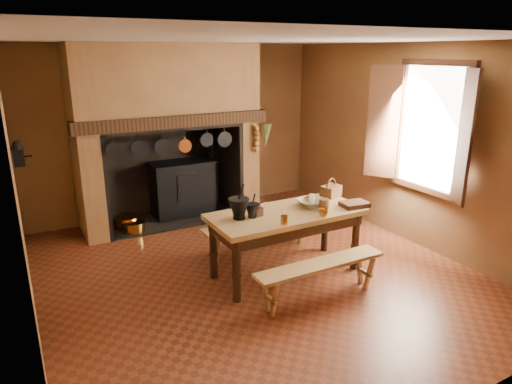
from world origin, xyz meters
TOP-DOWN VIEW (x-y plane):
  - floor at (0.00, 0.00)m, footprint 5.50×5.50m
  - ceiling at (0.00, 0.00)m, footprint 5.50×5.50m
  - back_wall at (0.00, 2.75)m, footprint 5.00×0.02m
  - wall_left at (-2.50, 0.00)m, footprint 0.02×5.50m
  - wall_right at (2.50, 0.00)m, footprint 0.02×5.50m
  - wall_front at (0.00, -2.75)m, footprint 5.00×0.02m
  - chimney_breast at (-0.30, 2.31)m, footprint 2.95×0.96m
  - iron_range at (-0.04, 2.45)m, footprint 1.12×0.55m
  - hearth_pans at (-1.05, 2.22)m, footprint 0.51×0.62m
  - hanging_pans at (-0.34, 1.81)m, footprint 1.92×0.29m
  - onion_string at (1.00, 1.79)m, footprint 0.12×0.10m
  - herb_bunch at (1.18, 1.79)m, footprint 0.20×0.20m
  - window at (2.35, -0.40)m, footprint 0.39×1.75m
  - wall_coffee_mill at (-2.42, 1.55)m, footprint 0.23×0.16m
  - work_table at (0.34, -0.19)m, footprint 1.89×0.84m
  - bench_front at (0.34, -0.91)m, footprint 1.59×0.28m
  - bench_back at (0.34, 0.51)m, footprint 1.61×0.28m
  - mortar_large at (-0.28, -0.13)m, footprint 0.24×0.24m
  - mortar_small at (-0.13, -0.17)m, footprint 0.17×0.17m
  - coffee_grinder at (-0.05, -0.15)m, footprint 0.16×0.13m
  - brass_mug_a at (0.09, -0.52)m, footprint 0.10×0.10m
  - brass_mug_b at (0.75, -0.03)m, footprint 0.09×0.09m
  - mixing_bowl at (0.72, -0.17)m, footprint 0.37×0.37m
  - stoneware_crock at (0.74, -0.39)m, footprint 0.13×0.13m
  - glass_jar at (0.77, -0.10)m, footprint 0.09×0.09m
  - wicker_basket at (1.18, 0.04)m, footprint 0.31×0.26m
  - wooden_tray at (1.18, -0.44)m, footprint 0.35×0.27m
  - brass_cup at (0.63, -0.53)m, footprint 0.13×0.13m

SIDE VIEW (x-z plane):
  - floor at x=0.00m, z-range 0.00..0.00m
  - hearth_pans at x=-1.05m, z-range -0.01..0.19m
  - bench_front at x=0.34m, z-range 0.11..0.56m
  - bench_back at x=0.34m, z-range 0.11..0.57m
  - iron_range at x=-0.04m, z-range -0.32..1.28m
  - work_table at x=0.34m, z-range 0.28..1.10m
  - wooden_tray at x=1.18m, z-range 0.82..0.88m
  - brass_mug_b at x=0.75m, z-range 0.82..0.90m
  - mixing_bowl at x=0.72m, z-range 0.82..0.91m
  - brass_cup at x=0.63m, z-range 0.82..0.91m
  - brass_mug_a at x=0.09m, z-range 0.82..0.92m
  - coffee_grinder at x=-0.05m, z-range 0.80..0.97m
  - glass_jar at x=0.77m, z-range 0.82..0.95m
  - stoneware_crock at x=0.74m, z-range 0.82..0.97m
  - wicker_basket at x=1.18m, z-range 0.78..1.03m
  - mortar_small at x=-0.13m, z-range 0.77..1.06m
  - mortar_large at x=-0.28m, z-range 0.75..1.16m
  - onion_string at x=1.00m, z-range 1.10..1.56m
  - hanging_pans at x=-0.34m, z-range 1.23..1.50m
  - herb_bunch at x=1.18m, z-range 1.21..1.56m
  - back_wall at x=0.00m, z-range 0.00..2.80m
  - wall_left at x=-2.50m, z-range 0.00..2.80m
  - wall_right at x=2.50m, z-range 0.00..2.80m
  - wall_front at x=0.00m, z-range 0.00..2.80m
  - wall_coffee_mill at x=-2.42m, z-range 1.36..1.67m
  - window at x=2.35m, z-range 0.82..2.58m
  - chimney_breast at x=-0.30m, z-range 0.41..3.21m
  - ceiling at x=0.00m, z-range 2.80..2.80m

